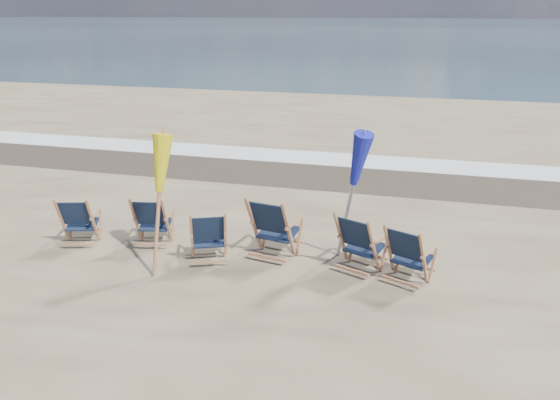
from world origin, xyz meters
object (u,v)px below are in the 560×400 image
(umbrella_yellow, at_px, (155,171))
(beach_chair_3, at_px, (288,232))
(beach_chair_0, at_px, (92,221))
(beach_chair_2, at_px, (225,237))
(beach_chair_5, at_px, (423,260))
(beach_chair_1, at_px, (166,222))
(beach_chair_4, at_px, (373,248))
(umbrella_blue, at_px, (351,159))

(umbrella_yellow, bearing_deg, beach_chair_3, 23.90)
(beach_chair_0, distance_m, beach_chair_2, 2.40)
(beach_chair_2, relative_size, beach_chair_5, 0.97)
(beach_chair_3, bearing_deg, umbrella_yellow, 34.22)
(beach_chair_1, height_order, beach_chair_4, beach_chair_4)
(beach_chair_3, bearing_deg, beach_chair_5, -179.34)
(beach_chair_1, height_order, beach_chair_2, beach_chair_1)
(beach_chair_1, bearing_deg, beach_chair_2, 152.69)
(beach_chair_1, bearing_deg, beach_chair_3, 165.87)
(beach_chair_2, bearing_deg, beach_chair_1, -38.75)
(beach_chair_1, xyz_separation_m, beach_chair_2, (1.18, -0.33, -0.00))
(beach_chair_4, bearing_deg, beach_chair_1, 18.43)
(beach_chair_0, relative_size, beach_chair_4, 0.93)
(umbrella_yellow, bearing_deg, beach_chair_0, 158.70)
(umbrella_blue, bearing_deg, beach_chair_2, -163.27)
(beach_chair_4, xyz_separation_m, umbrella_blue, (-0.45, 0.49, 1.20))
(beach_chair_2, xyz_separation_m, beach_chair_5, (3.03, -0.11, 0.02))
(beach_chair_0, xyz_separation_m, beach_chair_4, (4.71, 0.02, 0.04))
(beach_chair_0, distance_m, beach_chair_4, 4.71)
(beach_chair_4, xyz_separation_m, beach_chair_5, (0.73, -0.19, -0.02))
(beach_chair_2, distance_m, umbrella_blue, 2.30)
(beach_chair_2, relative_size, umbrella_yellow, 0.43)
(beach_chair_3, xyz_separation_m, beach_chair_5, (2.06, -0.35, -0.07))
(beach_chair_0, bearing_deg, beach_chair_4, 163.97)
(beach_chair_0, xyz_separation_m, umbrella_blue, (4.26, 0.51, 1.24))
(beach_chair_0, height_order, umbrella_yellow, umbrella_yellow)
(beach_chair_1, height_order, beach_chair_5, beach_chair_5)
(umbrella_blue, bearing_deg, umbrella_yellow, -157.44)
(beach_chair_3, distance_m, umbrella_yellow, 2.25)
(umbrella_blue, bearing_deg, beach_chair_5, -29.87)
(beach_chair_0, relative_size, umbrella_yellow, 0.43)
(beach_chair_1, xyz_separation_m, beach_chair_5, (4.21, -0.44, 0.01))
(beach_chair_3, relative_size, beach_chair_4, 1.11)
(umbrella_yellow, relative_size, umbrella_blue, 0.97)
(beach_chair_1, relative_size, beach_chair_2, 1.01)
(beach_chair_0, bearing_deg, beach_chair_5, 161.96)
(beach_chair_5, relative_size, umbrella_blue, 0.43)
(beach_chair_2, bearing_deg, umbrella_yellow, 10.76)
(beach_chair_2, xyz_separation_m, umbrella_blue, (1.86, 0.56, 1.24))
(beach_chair_5, relative_size, umbrella_yellow, 0.45)
(beach_chair_2, xyz_separation_m, umbrella_yellow, (-0.84, -0.56, 1.17))
(beach_chair_5, bearing_deg, beach_chair_3, 13.54)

